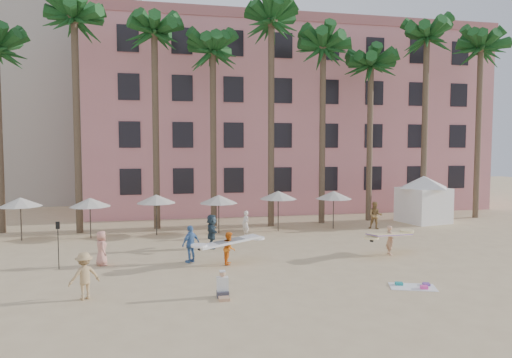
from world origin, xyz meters
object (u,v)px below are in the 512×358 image
object	(u,v)px
pink_hotel	(284,123)
carrier_white	(229,246)
cabana	(423,195)
carrier_yellow	(390,238)

from	to	relation	value
pink_hotel	carrier_white	bearing A→B (deg)	-111.44
cabana	carrier_yellow	xyz separation A→B (m)	(-7.49, -9.04, -1.16)
carrier_yellow	carrier_white	world-z (taller)	carrier_white
cabana	carrier_white	size ratio (longest dim) A/B	1.62
cabana	carrier_white	world-z (taller)	cabana
carrier_yellow	carrier_white	xyz separation A→B (m)	(-8.55, -0.26, -0.04)
carrier_yellow	carrier_white	distance (m)	8.56
cabana	carrier_white	xyz separation A→B (m)	(-16.04, -9.30, -1.20)
pink_hotel	carrier_yellow	world-z (taller)	pink_hotel
pink_hotel	carrier_white	world-z (taller)	pink_hotel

